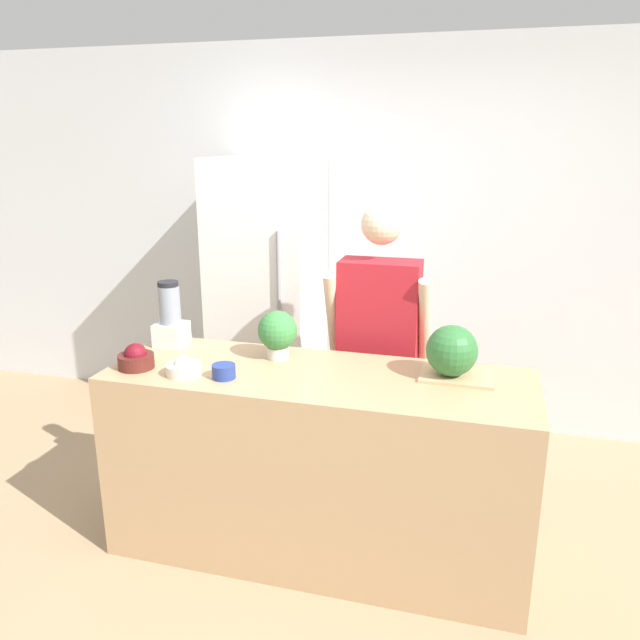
{
  "coord_description": "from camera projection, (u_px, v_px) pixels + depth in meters",
  "views": [
    {
      "loc": [
        0.72,
        -2.25,
        1.98
      ],
      "look_at": [
        0.0,
        0.37,
        1.18
      ],
      "focal_mm": 35.0,
      "sensor_mm": 36.0,
      "label": 1
    }
  ],
  "objects": [
    {
      "name": "bowl_small_blue",
      "position": [
        224.0,
        371.0,
        2.82
      ],
      "size": [
        0.11,
        0.11,
        0.06
      ],
      "color": "navy",
      "rests_on": "counter_island"
    },
    {
      "name": "potted_plant",
      "position": [
        278.0,
        332.0,
        3.04
      ],
      "size": [
        0.19,
        0.19,
        0.24
      ],
      "color": "beige",
      "rests_on": "counter_island"
    },
    {
      "name": "bowl_cherries",
      "position": [
        136.0,
        359.0,
        2.94
      ],
      "size": [
        0.17,
        0.17,
        0.12
      ],
      "color": "#511E19",
      "rests_on": "counter_island"
    },
    {
      "name": "ground_plane",
      "position": [
        298.0,
        591.0,
        2.83
      ],
      "size": [
        14.0,
        14.0,
        0.0
      ],
      "primitive_type": "plane",
      "color": "tan"
    },
    {
      "name": "bowl_cream",
      "position": [
        184.0,
        368.0,
        2.86
      ],
      "size": [
        0.16,
        0.16,
        0.09
      ],
      "color": "beige",
      "rests_on": "counter_island"
    },
    {
      "name": "person",
      "position": [
        378.0,
        353.0,
        3.39
      ],
      "size": [
        0.57,
        0.26,
        1.66
      ],
      "color": "gray",
      "rests_on": "ground_plane"
    },
    {
      "name": "blender",
      "position": [
        170.0,
        318.0,
        3.23
      ],
      "size": [
        0.15,
        0.15,
        0.34
      ],
      "color": "silver",
      "rests_on": "counter_island"
    },
    {
      "name": "refrigerator",
      "position": [
        268.0,
        297.0,
        4.25
      ],
      "size": [
        0.67,
        0.68,
        1.85
      ],
      "color": "white",
      "rests_on": "ground_plane"
    },
    {
      "name": "counter_island",
      "position": [
        318.0,
        464.0,
        3.01
      ],
      "size": [
        1.98,
        0.67,
        0.93
      ],
      "color": "tan",
      "rests_on": "ground_plane"
    },
    {
      "name": "cutting_board",
      "position": [
        457.0,
        376.0,
        2.83
      ],
      "size": [
        0.33,
        0.24,
        0.01
      ],
      "color": "tan",
      "rests_on": "counter_island"
    },
    {
      "name": "watermelon",
      "position": [
        452.0,
        351.0,
        2.79
      ],
      "size": [
        0.23,
        0.23,
        0.23
      ],
      "color": "#2D6B33",
      "rests_on": "cutting_board"
    },
    {
      "name": "wall_back",
      "position": [
        383.0,
        239.0,
        4.31
      ],
      "size": [
        8.0,
        0.06,
        2.6
      ],
      "color": "silver",
      "rests_on": "ground_plane"
    }
  ]
}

